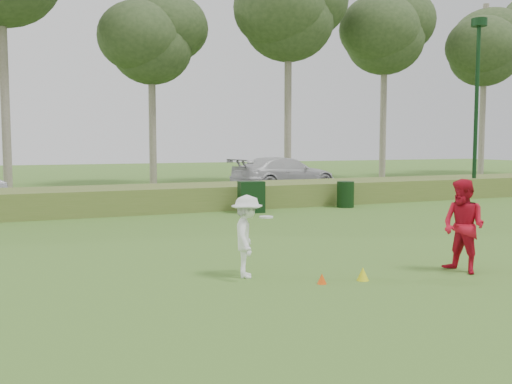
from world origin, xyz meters
name	(u,v)px	position (x,y,z in m)	size (l,w,h in m)	color
ground	(337,275)	(0.00, 0.00, 0.00)	(120.00, 120.00, 0.00)	#3E6E24
reed_strip	(175,197)	(0.00, 12.00, 0.45)	(80.00, 3.00, 0.90)	#566C2B
park_road	(147,197)	(0.00, 17.00, 0.03)	(80.00, 6.00, 0.06)	#2D2D2D
lamp_post	(477,76)	(14.00, 11.00, 5.59)	(0.70, 0.70, 8.18)	black
tree_4	(151,40)	(2.00, 24.50, 8.59)	(6.24, 6.24, 11.50)	gray
tree_5	(288,12)	(10.00, 22.50, 10.47)	(7.28, 7.28, 14.00)	gray
tree_6	(385,32)	(18.00, 23.80, 10.10)	(7.02, 7.02, 13.50)	gray
tree_7	(485,48)	(26.00, 22.80, 9.34)	(6.50, 6.50, 12.50)	gray
player_white	(247,236)	(-1.65, 0.56, 0.79)	(0.99, 1.16, 1.57)	white
player_red	(464,226)	(2.42, -0.76, 0.93)	(0.90, 0.70, 1.85)	red
cone_orange	(322,279)	(-0.59, -0.47, 0.10)	(0.17, 0.17, 0.19)	#FF530D
cone_yellow	(363,274)	(0.24, -0.54, 0.12)	(0.23, 0.23, 0.25)	yellow
utility_cabinet	(251,197)	(2.27, 9.80, 0.57)	(0.92, 0.57, 1.15)	black
trash_bin	(345,194)	(6.36, 9.92, 0.51)	(0.68, 0.68, 1.02)	black
car_right	(284,173)	(7.50, 17.82, 0.92)	(2.41, 5.93, 1.72)	silver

